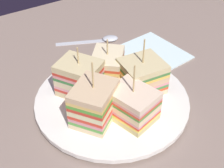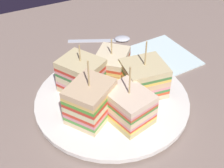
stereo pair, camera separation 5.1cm
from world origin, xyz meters
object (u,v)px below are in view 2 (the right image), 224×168
Objects in this scene: sandwich_wedge_3 at (82,76)px; spoon at (114,39)px; plate at (112,100)px; sandwich_wedge_4 at (90,102)px; chip_pile at (118,92)px; sandwich_wedge_0 at (129,106)px; sandwich_wedge_2 at (111,66)px; napkin at (161,56)px; sandwich_wedge_1 at (143,79)px.

spoon is (-13.60, -14.43, -4.08)cm from sandwich_wedge_3.
spoon is at bearing -117.99° from plate.
sandwich_wedge_4 is at bearing 27.11° from plate.
plate is at bearing -34.84° from chip_pile.
sandwich_wedge_0 reaches higher than sandwich_wedge_3.
sandwich_wedge_2 is 14.12cm from napkin.
plate is 2.24cm from chip_pile.
sandwich_wedge_1 is 4.93cm from chip_pile.
sandwich_wedge_3 is 0.67× the size of spoon.
spoon is (-9.10, -19.30, -2.46)cm from chip_pile.
plate is 2.88× the size of sandwich_wedge_3.
plate is 2.61× the size of sandwich_wedge_1.
chip_pile is at bearing -90.54° from spoon.
chip_pile is at bearing -15.35° from sandwich_wedge_4.
chip_pile is 0.56× the size of spoon.
spoon is at bearing 106.30° from sandwich_wedge_3.
sandwich_wedge_0 is 21.24cm from napkin.
sandwich_wedge_1 is at bearing -62.64° from sandwich_wedge_0.
spoon is at bearing -115.24° from chip_pile.
chip_pile is 17.48cm from napkin.
sandwich_wedge_0 is at bearing 30.56° from sandwich_wedge_2.
sandwich_wedge_3 is 0.68× the size of napkin.
sandwich_wedge_4 is at bearing 16.32° from sandwich_wedge_1.
chip_pile is at bearing -21.89° from sandwich_wedge_0.
sandwich_wedge_3 is (3.65, -4.29, 3.61)cm from plate.
napkin is at bearing -61.81° from sandwich_wedge_0.
sandwich_wedge_4 is 23.78cm from napkin.
sandwich_wedge_1 is at bearing -77.90° from spoon.
sandwich_wedge_4 is at bearing -41.68° from sandwich_wedge_3.
chip_pile is at bearing 12.30° from sandwich_wedge_3.
sandwich_wedge_4 is at bearing -100.41° from spoon.
napkin is (-13.22, -3.24, -3.77)cm from sandwich_wedge_2.
sandwich_wedge_1 is 10.72cm from sandwich_wedge_4.
sandwich_wedge_0 is at bearing -87.28° from spoon.
spoon is at bearing -95.31° from sandwich_wedge_1.
chip_pile is (1.60, 5.66, -1.15)cm from sandwich_wedge_2.
sandwich_wedge_4 is 26.36cm from spoon.
sandwich_wedge_2 is at bearing -105.80° from chip_pile.
spoon is at bearing -61.18° from napkin.
napkin is at bearing -36.48° from spoon.
sandwich_wedge_2 is (-2.33, -10.71, -0.10)cm from sandwich_wedge_0.
spoon is 11.87cm from napkin.
napkin is at bearing 71.38° from sandwich_wedge_3.
sandwich_wedge_3 is 7.00cm from sandwich_wedge_4.
sandwich_wedge_4 reaches higher than sandwich_wedge_1.
sandwich_wedge_0 reaches higher than plate.
sandwich_wedge_0 is at bearing 41.90° from napkin.
plate is 6.77cm from sandwich_wedge_4.
spoon is at bearing -165.98° from sandwich_wedge_2.
chip_pile is (-0.84, 0.59, 1.99)cm from plate.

